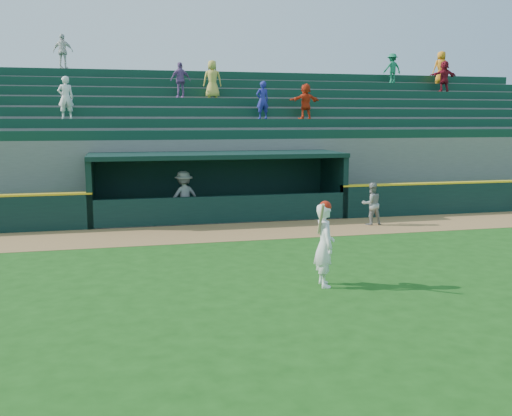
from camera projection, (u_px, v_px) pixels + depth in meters
The scene contains 7 objects.
ground at pixel (271, 269), 14.18m from camera, with size 120.00×120.00×0.00m, color #194C13.
warning_track at pixel (233, 232), 18.89m from camera, with size 40.00×3.00×0.01m, color olive.
dugout_player_front at pixel (371, 204), 20.08m from camera, with size 0.73×0.57×1.50m, color #969691.
dugout_player_inside at pixel (184, 196), 20.73m from camera, with size 1.19×0.69×1.85m, color gray.
dugout at pixel (217, 182), 21.66m from camera, with size 9.40×2.80×2.46m.
stands at pixel (200, 148), 25.90m from camera, with size 34.50×6.25×7.52m.
batter_at_plate at pixel (325, 244), 12.62m from camera, with size 0.51×0.84×1.94m.
Camera 1 is at (-3.59, -13.31, 3.67)m, focal length 40.00 mm.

